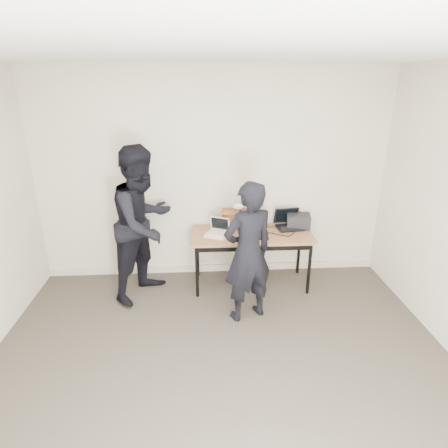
{
  "coord_description": "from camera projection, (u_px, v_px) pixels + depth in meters",
  "views": [
    {
      "loc": [
        -0.16,
        -2.44,
        2.53
      ],
      "look_at": [
        0.1,
        1.6,
        0.95
      ],
      "focal_mm": 30.0,
      "sensor_mm": 36.0,
      "label": 1
    }
  ],
  "objects": [
    {
      "name": "desk",
      "position": [
        252.0,
        238.0,
        4.69
      ],
      "size": [
        1.51,
        0.67,
        0.72
      ],
      "rotation": [
        0.0,
        0.0,
        -0.01
      ],
      "color": "brown",
      "rests_on": "ground"
    },
    {
      "name": "equipment_box",
      "position": [
        298.0,
        221.0,
        4.85
      ],
      "size": [
        0.33,
        0.3,
        0.17
      ],
      "primitive_type": "cube",
      "rotation": [
        0.0,
        0.0,
        -0.17
      ],
      "color": "black",
      "rests_on": "desk"
    },
    {
      "name": "baseboard",
      "position": [
        214.0,
        268.0,
        5.25
      ],
      "size": [
        4.5,
        0.03,
        0.1
      ],
      "primitive_type": "cube",
      "color": "#C0B79F",
      "rests_on": "ground"
    },
    {
      "name": "person_typist",
      "position": [
        248.0,
        253.0,
        3.99
      ],
      "size": [
        0.68,
        0.57,
        1.58
      ],
      "primitive_type": "imported",
      "rotation": [
        0.0,
        0.0,
        3.54
      ],
      "color": "black",
      "rests_on": "ground"
    },
    {
      "name": "tissue",
      "position": [
        238.0,
        207.0,
        4.77
      ],
      "size": [
        0.14,
        0.11,
        0.08
      ],
      "primitive_type": "ellipsoid",
      "rotation": [
        0.0,
        0.0,
        0.12
      ],
      "color": "white",
      "rests_on": "leather_satchel"
    },
    {
      "name": "power_brick",
      "position": [
        236.0,
        238.0,
        4.49
      ],
      "size": [
        0.09,
        0.06,
        0.03
      ],
      "primitive_type": "cube",
      "rotation": [
        0.0,
        0.0,
        0.02
      ],
      "color": "black",
      "rests_on": "desk"
    },
    {
      "name": "laptop_right",
      "position": [
        288.0,
        223.0,
        4.85
      ],
      "size": [
        0.36,
        0.35,
        0.24
      ],
      "rotation": [
        0.0,
        0.0,
        0.13
      ],
      "color": "black",
      "rests_on": "desk"
    },
    {
      "name": "laptop_beige",
      "position": [
        217.0,
        232.0,
        4.62
      ],
      "size": [
        0.34,
        0.33,
        0.21
      ],
      "rotation": [
        0.0,
        0.0,
        -0.43
      ],
      "color": "beige",
      "rests_on": "desk"
    },
    {
      "name": "leather_satchel",
      "position": [
        236.0,
        218.0,
        4.82
      ],
      "size": [
        0.37,
        0.19,
        0.25
      ],
      "rotation": [
        0.0,
        0.0,
        -0.04
      ],
      "color": "brown",
      "rests_on": "desk"
    },
    {
      "name": "laptop_center",
      "position": [
        253.0,
        229.0,
        4.65
      ],
      "size": [
        0.39,
        0.38,
        0.28
      ],
      "rotation": [
        0.0,
        0.0,
        -0.11
      ],
      "color": "black",
      "rests_on": "desk"
    },
    {
      "name": "cables",
      "position": [
        255.0,
        234.0,
        4.66
      ],
      "size": [
        1.15,
        0.41,
        0.01
      ],
      "rotation": [
        0.0,
        0.0,
        -0.08
      ],
      "color": "silver",
      "rests_on": "desk"
    },
    {
      "name": "room",
      "position": [
        224.0,
        253.0,
        2.7
      ],
      "size": [
        4.6,
        4.6,
        2.8
      ],
      "color": "#3F382F",
      "rests_on": "ground"
    },
    {
      "name": "person_observer",
      "position": [
        144.0,
        224.0,
        4.42
      ],
      "size": [
        1.09,
        1.14,
        1.86
      ],
      "primitive_type": "imported",
      "rotation": [
        0.0,
        0.0,
        0.98
      ],
      "color": "black",
      "rests_on": "ground"
    }
  ]
}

